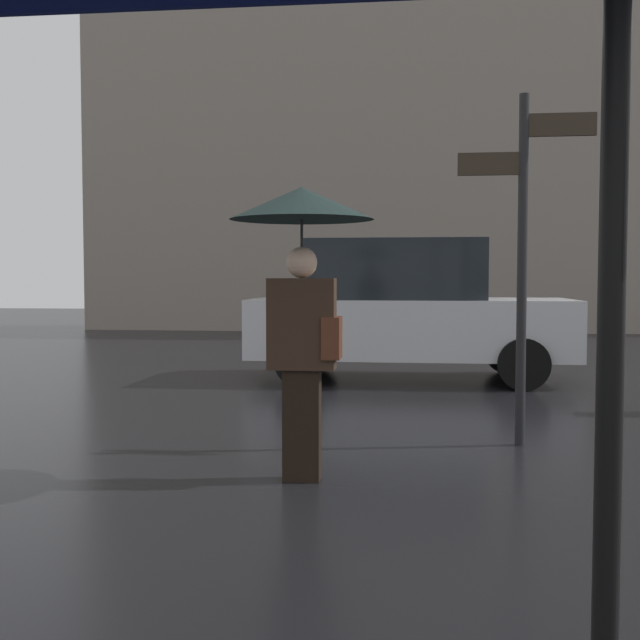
{
  "coord_description": "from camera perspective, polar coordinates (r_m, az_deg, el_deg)",
  "views": [
    {
      "loc": [
        -0.72,
        -2.86,
        1.37
      ],
      "look_at": [
        -1.59,
        4.57,
        0.96
      ],
      "focal_mm": 43.9,
      "sensor_mm": 36.0,
      "label": 1
    }
  ],
  "objects": [
    {
      "name": "building_block",
      "position": [
        21.14,
        8.77,
        16.13
      ],
      "size": [
        18.39,
        2.1,
        12.28
      ],
      "primitive_type": "cube",
      "color": "gray",
      "rests_on": "ground"
    },
    {
      "name": "parked_car_left",
      "position": [
        10.51,
        6.23,
        0.78
      ],
      "size": [
        4.21,
        1.91,
        1.86
      ],
      "rotation": [
        0.0,
        0.0,
        -0.2
      ],
      "color": "silver",
      "rests_on": "ground"
    },
    {
      "name": "street_signpost",
      "position": [
        6.52,
        14.6,
        6.13
      ],
      "size": [
        1.08,
        0.08,
        2.83
      ],
      "color": "black",
      "rests_on": "ground"
    },
    {
      "name": "pedestrian_with_umbrella",
      "position": [
        5.21,
        -1.28,
        4.94
      ],
      "size": [
        0.96,
        0.96,
        1.97
      ],
      "rotation": [
        0.0,
        0.0,
        0.27
      ],
      "color": "black",
      "rests_on": "ground"
    }
  ]
}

